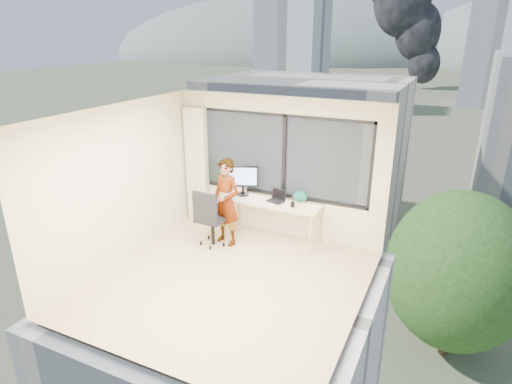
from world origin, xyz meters
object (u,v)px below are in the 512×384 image
Objects in this scene: monitor at (243,180)px; handbag at (300,197)px; chair at (212,217)px; game_console at (239,189)px; laptop at (276,196)px; person at (226,202)px; desk at (271,220)px.

monitor is 1.12m from handbag.
game_console is at bearing 86.96° from chair.
laptop is at bearing -169.00° from handbag.
person is 0.90m from laptop.
monitor is at bearing 72.48° from chair.
monitor is (0.05, 0.57, 0.24)m from person.
person reaches higher than chair.
handbag is at bearing -12.22° from game_console.
chair is 0.94m from game_console.
chair is at bearing -129.96° from laptop.
game_console is (-0.80, 0.24, 0.41)m from desk.
desk is 1.65× the size of chair.
game_console is at bearing 115.80° from monitor.
laptop is 0.44m from handbag.
desk is 0.93m from person.
chair is 3.39× the size of game_console.
person is at bearing -116.28° from monitor.
desk is 0.48m from laptop.
laptop is (0.73, 0.52, 0.05)m from person.
chair is at bearing -130.18° from monitor.
monitor is 0.35m from game_console.
person reaches higher than desk.
game_console is 1.23× the size of handbag.
chair is 0.92m from monitor.
desk is at bearing -27.94° from monitor.
handbag is at bearing 45.31° from person.
person is 0.75m from game_console.
monitor is at bearing -170.38° from laptop.
chair is 1.20m from laptop.
desk is 5.67× the size of laptop.
desk is at bearing 51.05° from person.
person is at bearing -89.83° from game_console.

